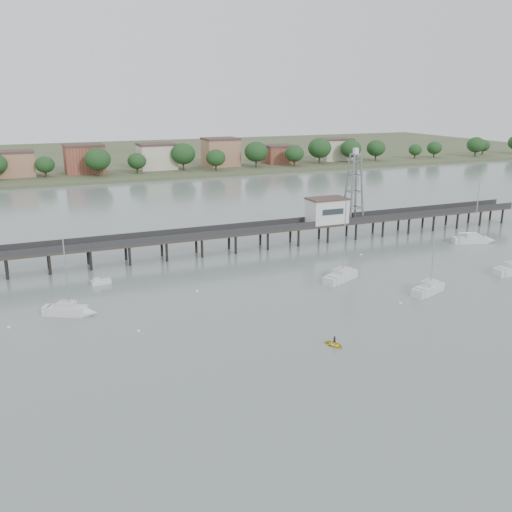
{
  "coord_description": "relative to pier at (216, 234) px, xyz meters",
  "views": [
    {
      "loc": [
        -35.37,
        -43.41,
        30.59
      ],
      "look_at": [
        0.98,
        42.0,
        4.0
      ],
      "focal_mm": 40.0,
      "sensor_mm": 36.0,
      "label": 1
    }
  ],
  "objects": [
    {
      "name": "pier_building",
      "position": [
        25.0,
        0.0,
        2.87
      ],
      "size": [
        8.4,
        5.4,
        5.3
      ],
      "color": "silver",
      "rests_on": "ground"
    },
    {
      "name": "lattice_tower",
      "position": [
        31.5,
        0.0,
        7.31
      ],
      "size": [
        3.2,
        3.2,
        15.5
      ],
      "color": "slate",
      "rests_on": "ground"
    },
    {
      "name": "ground_plane",
      "position": [
        0.0,
        -60.0,
        -3.79
      ],
      "size": [
        500.0,
        500.0,
        0.0
      ],
      "primitive_type": "plane",
      "color": "slate",
      "rests_on": "ground"
    },
    {
      "name": "far_shore",
      "position": [
        0.36,
        179.58,
        -2.85
      ],
      "size": [
        500.0,
        170.0,
        10.4
      ],
      "color": "#475133",
      "rests_on": "ground"
    },
    {
      "name": "sailboat_f",
      "position": [
        24.55,
        -35.04,
        -3.15
      ],
      "size": [
        8.17,
        4.95,
        13.03
      ],
      "rotation": [
        0.0,
        0.0,
        0.37
      ],
      "color": "silver",
      "rests_on": "ground"
    },
    {
      "name": "white_tender",
      "position": [
        -24.01,
        -10.64,
        -3.41
      ],
      "size": [
        3.33,
        1.77,
        1.23
      ],
      "rotation": [
        0.0,
        0.0,
        0.15
      ],
      "color": "silver",
      "rests_on": "ground"
    },
    {
      "name": "pier",
      "position": [
        0.0,
        0.0,
        0.0
      ],
      "size": [
        150.0,
        5.0,
        5.5
      ],
      "color": "#2D2823",
      "rests_on": "ground"
    },
    {
      "name": "yellow_dinghy",
      "position": [
        -0.55,
        -46.73,
        -3.79
      ],
      "size": [
        1.92,
        1.14,
        2.59
      ],
      "primitive_type": "imported",
      "rotation": [
        0.0,
        0.0,
        0.36
      ],
      "color": "yellow",
      "rests_on": "ground"
    },
    {
      "name": "sailboat_b",
      "position": [
        -29.53,
        -23.29,
        -3.15
      ],
      "size": [
        7.26,
        5.13,
        11.86
      ],
      "rotation": [
        0.0,
        0.0,
        -0.48
      ],
      "color": "silver",
      "rests_on": "ground"
    },
    {
      "name": "mooring_buoys",
      "position": [
        3.37,
        -26.66,
        -3.71
      ],
      "size": [
        87.77,
        25.84,
        0.39
      ],
      "color": "beige",
      "rests_on": "ground"
    },
    {
      "name": "dinghy_occupant",
      "position": [
        -0.55,
        -46.73,
        -3.79
      ],
      "size": [
        0.57,
        1.13,
        0.26
      ],
      "primitive_type": "imported",
      "rotation": [
        0.0,
        0.0,
        2.97
      ],
      "color": "black",
      "rests_on": "ground"
    },
    {
      "name": "sailboat_c",
      "position": [
        15.28,
        -23.85,
        -3.16
      ],
      "size": [
        8.85,
        6.03,
        14.2
      ],
      "rotation": [
        0.0,
        0.0,
        0.45
      ],
      "color": "silver",
      "rests_on": "ground"
    },
    {
      "name": "sailboat_e",
      "position": [
        53.71,
        -14.2,
        -3.15
      ],
      "size": [
        8.55,
        5.1,
        13.59
      ],
      "rotation": [
        0.0,
        0.0,
        -0.35
      ],
      "color": "silver",
      "rests_on": "ground"
    }
  ]
}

